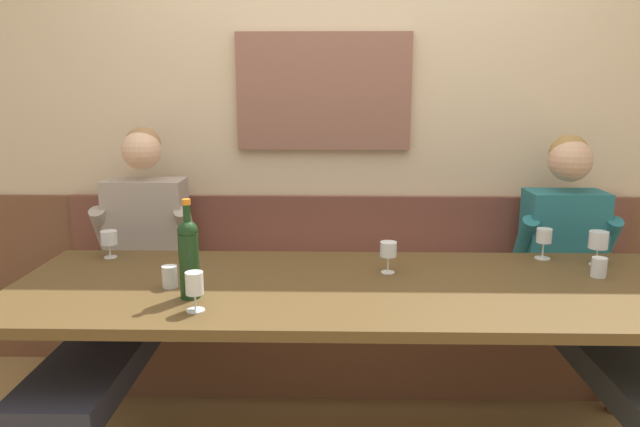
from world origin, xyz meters
The scene contains 14 objects.
room_wall_back centered at (0.00, 1.09, 1.40)m, with size 6.80×0.12×2.80m.
wood_wainscot_panel centered at (0.00, 1.04, 0.47)m, with size 6.80×0.03×0.93m, color brown.
wall_bench centered at (0.00, 0.83, 0.28)m, with size 2.95×0.42×0.94m.
dining_table centered at (0.00, 0.12, 0.69)m, with size 2.65×0.91×0.76m.
person_center_left_seat centered at (-1.01, 0.44, 0.62)m, with size 0.49×1.31×1.31m.
person_left_seat centered at (1.06, 0.45, 0.62)m, with size 0.48×1.32×1.28m.
wine_bottle_clear_water centered at (-0.59, -0.04, 0.91)m, with size 0.07×0.07×0.36m.
wine_glass_mid_left centered at (-0.55, -0.17, 0.85)m, with size 0.06×0.06×0.14m.
wine_glass_right_end centered at (-1.07, 0.46, 0.84)m, with size 0.07×0.07×0.12m.
wine_glass_by_bottle centered at (0.85, 0.49, 0.85)m, with size 0.07×0.07×0.14m.
wine_glass_left_end centered at (0.15, 0.27, 0.85)m, with size 0.07×0.07×0.13m.
wine_glass_center_front centered at (1.05, 0.40, 0.86)m, with size 0.08×0.08×0.15m.
water_tumbler_left centered at (0.99, 0.23, 0.80)m, with size 0.06×0.06×0.08m, color silver.
water_tumbler_right centered at (-0.70, 0.07, 0.80)m, with size 0.06×0.06×0.08m, color silver.
Camera 1 is at (-0.08, -2.06, 1.51)m, focal length 33.30 mm.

